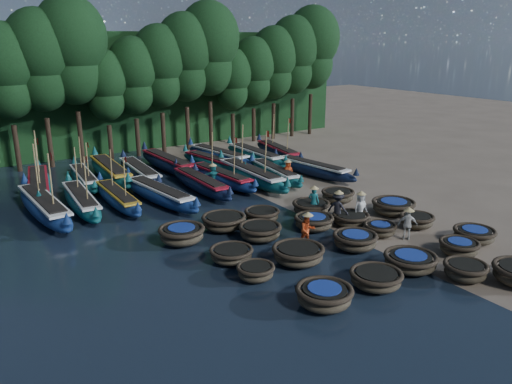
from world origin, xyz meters
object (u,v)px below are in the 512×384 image
coracle_7 (410,261)px  long_boat_11 (110,171)px  coracle_13 (380,229)px  long_boat_17 (278,151)px  coracle_16 (260,231)px  coracle_17 (314,222)px  coracle_14 (417,220)px  coracle_18 (351,219)px  long_boat_14 (213,163)px  fisherman_3 (338,208)px  fisherman_1 (314,201)px  long_boat_13 (168,163)px  coracle_10 (256,271)px  long_boat_4 (201,183)px  long_boat_0 (44,206)px  fisherman_5 (213,175)px  coracle_12 (355,240)px  coracle_19 (393,206)px  long_boat_2 (118,197)px  long_boat_12 (140,172)px  fisherman_2 (307,229)px  long_boat_10 (84,178)px  coracle_11 (298,254)px  long_boat_1 (81,201)px  fisherman_6 (288,171)px  coracle_8 (459,247)px  long_boat_8 (313,169)px  coracle_22 (262,215)px  coracle_15 (231,254)px  coracle_3 (465,270)px  long_boat_9 (39,185)px  fisherman_4 (408,223)px  long_boat_3 (160,194)px  coracle_9 (474,235)px  coracle_24 (338,195)px  long_boat_16 (255,155)px  long_boat_7 (275,173)px  coracle_20 (182,234)px  long_boat_5 (221,177)px  fisherman_0 (360,206)px  coracle_21 (224,221)px

coracle_7 → long_boat_11: (-6.05, 21.12, 0.19)m
coracle_13 → long_boat_17: long_boat_17 is taller
coracle_16 → coracle_17: bearing=-7.4°
coracle_14 → coracle_18: size_ratio=1.00×
long_boat_14 → fisherman_3: bearing=-97.7°
coracle_16 → fisherman_1: (4.24, 1.08, 0.51)m
long_boat_13 → fisherman_1: size_ratio=4.63×
coracle_10 → long_boat_17: (13.46, 17.10, 0.18)m
coracle_10 → long_boat_4: 12.83m
long_boat_0 → fisherman_5: bearing=-3.2°
coracle_7 → coracle_16: bearing=118.6°
coracle_12 → coracle_19: 5.76m
long_boat_2 → long_boat_12: (3.13, 4.66, 0.05)m
fisherman_2 → long_boat_10: bearing=123.6°
fisherman_1 → coracle_11: bearing=101.3°
long_boat_4 → long_boat_1: bearing=176.7°
fisherman_3 → coracle_7: bearing=145.8°
coracle_13 → long_boat_17: bearing=71.1°
long_boat_1 → fisherman_6: size_ratio=4.65×
coracle_8 → long_boat_8: size_ratio=0.25×
coracle_22 → fisherman_3: fisherman_3 is taller
coracle_12 → coracle_16: size_ratio=0.94×
coracle_15 → fisherman_1: bearing=20.2°
coracle_14 → fisherman_1: bearing=129.7°
coracle_3 → coracle_8: 2.48m
long_boat_9 → fisherman_4: long_boat_9 is taller
long_boat_3 → coracle_17: bearing=-67.1°
coracle_9 → coracle_24: coracle_24 is taller
long_boat_16 → long_boat_17: bearing=7.4°
coracle_8 → long_boat_7: long_boat_7 is taller
coracle_14 → coracle_20: coracle_20 is taller
coracle_17 → long_boat_7: bearing=66.5°
long_boat_1 → fisherman_1: bearing=-35.4°
coracle_3 → coracle_19: coracle_19 is taller
coracle_13 → long_boat_10: size_ratio=0.24×
coracle_14 → coracle_19: bearing=74.6°
coracle_20 → fisherman_6: 12.00m
coracle_24 → long_boat_5: bearing=119.8°
coracle_12 → long_boat_9: long_boat_9 is taller
coracle_10 → long_boat_2: size_ratio=0.21×
coracle_22 → fisherman_5: bearing=82.3°
long_boat_17 → fisherman_3: bearing=-104.4°
coracle_9 → long_boat_1: bearing=133.4°
coracle_15 → fisherman_0: size_ratio=1.14×
coracle_18 → long_boat_7: (1.85, 9.48, 0.13)m
coracle_7 → coracle_24: coracle_7 is taller
coracle_9 → fisherman_1: fisherman_1 is taller
coracle_21 → coracle_10: bearing=-107.0°
coracle_22 → long_boat_0: (-9.53, 7.24, 0.21)m
long_boat_13 → coracle_7: bearing=-87.7°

